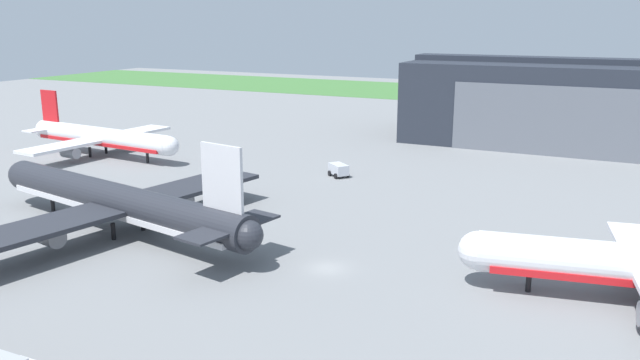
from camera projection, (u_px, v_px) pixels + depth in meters
ground_plane at (327, 268)px, 71.12m from camera, size 440.00×440.00×0.00m
grass_field_strip at (541, 97)px, 223.40m from camera, size 440.00×56.00×0.08m
airliner_far_left at (102, 138)px, 128.04m from camera, size 39.67×34.43×12.34m
airliner_near_left at (118, 202)px, 82.13m from camera, size 48.48×44.38×13.81m
pushback_tractor at (339, 169)px, 111.83m from camera, size 4.40×4.11×2.27m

